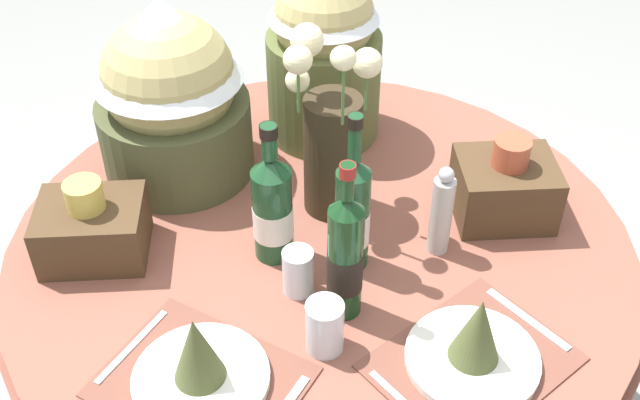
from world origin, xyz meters
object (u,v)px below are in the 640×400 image
(woven_basket_side_left, at_px, (92,228))
(flower_vase, at_px, (331,137))
(tumbler_near_left, at_px, (325,326))
(wine_bottle_left, at_px, (352,213))
(dining_table, at_px, (321,288))
(pepper_mill, at_px, (441,213))
(woven_basket_side_right, at_px, (505,187))
(place_setting_left, at_px, (199,365))
(place_setting_right, at_px, (475,346))
(wine_bottle_centre, at_px, (345,257))
(tumbler_near_right, at_px, (298,271))
(gift_tub_back_left, at_px, (170,86))
(wine_bottle_right, at_px, (272,207))
(gift_tub_back_centre, at_px, (324,43))

(woven_basket_side_left, bearing_deg, flower_vase, 13.59)
(tumbler_near_left, bearing_deg, wine_bottle_left, 72.45)
(dining_table, distance_m, pepper_mill, 0.35)
(woven_basket_side_right, bearing_deg, woven_basket_side_left, -175.50)
(dining_table, xyz_separation_m, place_setting_left, (-0.23, -0.35, 0.20))
(place_setting_right, bearing_deg, dining_table, 125.82)
(tumbler_near_left, height_order, woven_basket_side_right, woven_basket_side_right)
(wine_bottle_centre, bearing_deg, pepper_mill, 36.57)
(place_setting_left, height_order, flower_vase, flower_vase)
(place_setting_right, xyz_separation_m, tumbler_near_right, (-0.30, 0.20, 0.00))
(wine_bottle_centre, relative_size, tumbler_near_right, 3.50)
(tumbler_near_left, distance_m, gift_tub_back_left, 0.65)
(tumbler_near_right, relative_size, pepper_mill, 0.47)
(wine_bottle_right, xyz_separation_m, tumbler_near_left, (0.09, -0.25, -0.07))
(wine_bottle_left, bearing_deg, flower_vase, 98.98)
(flower_vase, height_order, pepper_mill, flower_vase)
(place_setting_left, distance_m, wine_bottle_right, 0.35)
(place_setting_right, relative_size, flower_vase, 0.98)
(flower_vase, bearing_deg, tumbler_near_left, -95.70)
(tumbler_near_right, bearing_deg, place_setting_left, -129.97)
(pepper_mill, bearing_deg, place_setting_right, -88.34)
(wine_bottle_centre, relative_size, woven_basket_side_left, 1.64)
(dining_table, bearing_deg, pepper_mill, -10.37)
(place_setting_left, bearing_deg, woven_basket_side_left, 123.76)
(pepper_mill, relative_size, woven_basket_side_left, 1.00)
(gift_tub_back_centre, bearing_deg, place_setting_left, -109.25)
(flower_vase, height_order, woven_basket_side_right, flower_vase)
(wine_bottle_left, relative_size, tumbler_near_right, 3.61)
(gift_tub_back_centre, bearing_deg, woven_basket_side_left, -140.37)
(wine_bottle_left, bearing_deg, place_setting_left, -135.41)
(flower_vase, height_order, tumbler_near_right, flower_vase)
(wine_bottle_right, xyz_separation_m, gift_tub_back_centre, (0.13, 0.44, 0.12))
(tumbler_near_left, distance_m, woven_basket_side_left, 0.53)
(dining_table, relative_size, tumbler_near_right, 13.57)
(place_setting_right, bearing_deg, woven_basket_side_left, 154.80)
(wine_bottle_centre, bearing_deg, place_setting_right, -33.77)
(wine_bottle_centre, relative_size, gift_tub_back_left, 0.80)
(dining_table, distance_m, tumbler_near_left, 0.35)
(wine_bottle_right, relative_size, tumbler_near_left, 2.97)
(flower_vase, relative_size, woven_basket_side_right, 2.14)
(place_setting_left, bearing_deg, gift_tub_back_centre, 70.75)
(wine_bottle_right, xyz_separation_m, woven_basket_side_left, (-0.36, 0.03, -0.06))
(wine_bottle_right, height_order, gift_tub_back_centre, gift_tub_back_centre)
(woven_basket_side_right, bearing_deg, flower_vase, 172.14)
(dining_table, relative_size, wine_bottle_right, 4.23)
(dining_table, height_order, woven_basket_side_left, woven_basket_side_left)
(flower_vase, relative_size, pepper_mill, 2.10)
(pepper_mill, bearing_deg, wine_bottle_left, -171.48)
(place_setting_left, height_order, gift_tub_back_left, gift_tub_back_left)
(gift_tub_back_left, bearing_deg, tumbler_near_left, -61.68)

